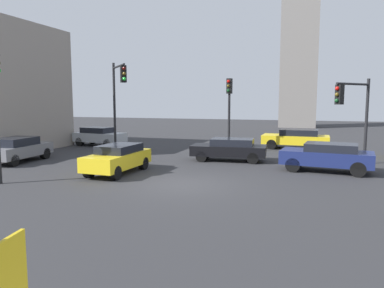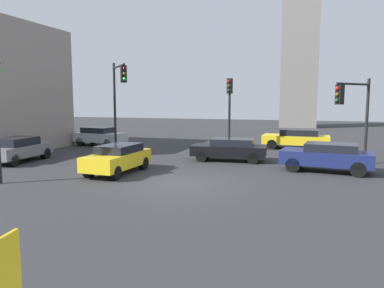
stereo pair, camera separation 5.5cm
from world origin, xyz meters
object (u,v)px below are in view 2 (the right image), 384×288
Objects in this scene: traffic_light_0 at (229,101)px; car_1 at (297,138)px; traffic_light_4 at (119,90)px; car_5 at (100,136)px; traffic_light_1 at (353,105)px; car_3 at (118,158)px; car_0 at (327,156)px; car_2 at (18,149)px; car_7 at (230,149)px.

traffic_light_0 is 1.05× the size of car_1.
car_5 is (-3.88, 3.80, -3.36)m from traffic_light_4.
car_5 reaches higher than car_1.
traffic_light_1 reaches higher than car_3.
traffic_light_0 reaches higher than traffic_light_1.
car_0 is (6.03, -5.25, -2.67)m from traffic_light_0.
traffic_light_4 is at bearing -47.93° from traffic_light_1.
traffic_light_0 is 7.95m from traffic_light_1.
traffic_light_4 is 12.99m from car_1.
traffic_light_1 is 3.42m from car_0.
traffic_light_4 reaches higher than car_5.
car_0 is 0.94× the size of car_1.
car_5 is (0.20, 8.07, 0.01)m from car_2.
car_2 is (-17.73, -4.41, -2.48)m from traffic_light_1.
traffic_light_1 reaches higher than car_5.
car_0 reaches higher than car_3.
car_1 is (-3.01, 6.52, -2.46)m from traffic_light_1.
traffic_light_0 is 9.78m from car_3.
traffic_light_0 is at bearing 159.87° from car_3.
traffic_light_0 is 1.20× the size of car_5.
car_2 is 8.08m from car_5.
car_7 is at bearing 46.49° from traffic_light_4.
car_5 reaches higher than car_7.
traffic_light_0 is at bearing -58.22° from car_2.
traffic_light_1 is 12.32m from car_3.
car_1 is at bearing -71.96° from car_0.
car_5 is 11.78m from car_7.
car_5 is at bearing -84.63° from traffic_light_0.
car_2 is (-14.72, -10.93, -0.02)m from car_1.
car_2 is at bearing -85.74° from traffic_light_4.
traffic_light_0 is 1.06× the size of traffic_light_1.
car_3 is (-7.72, -12.03, -0.03)m from car_1.
car_0 is 5.48m from car_7.
car_2 is at bearing -97.42° from car_3.
traffic_light_4 is 1.50× the size of car_3.
car_3 is at bearing 26.42° from car_0.
car_0 is at bearing 56.80° from traffic_light_0.
traffic_light_1 is at bearing -80.34° from car_2.
car_3 is at bearing -21.31° from traffic_light_1.
traffic_light_0 is 10.62m from car_5.
traffic_light_4 is at bearing -2.39° from car_0.
traffic_light_4 reaches higher than car_2.
car_0 is 1.01× the size of car_7.
car_5 is at bearing -176.48° from traffic_light_4.
car_7 is (11.09, -3.98, -0.06)m from car_5.
traffic_light_0 is 1.11× the size of car_0.
car_2 is 7.09m from car_3.
car_1 is at bearing 79.96° from traffic_light_4.
car_1 is (4.25, 3.30, -2.68)m from traffic_light_0.
car_0 is at bearing 39.25° from traffic_light_4.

